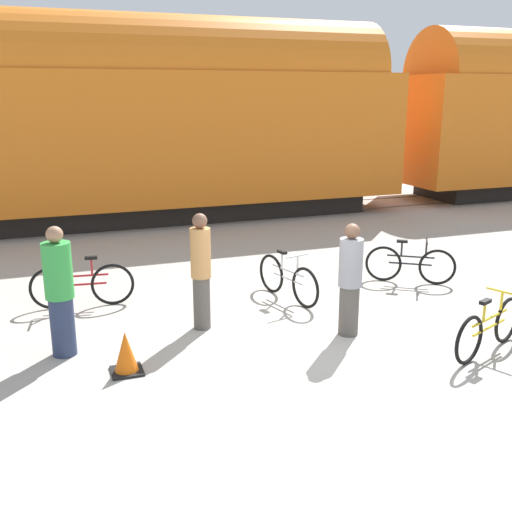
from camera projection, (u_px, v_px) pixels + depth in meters
ground_plane at (322, 355)px, 8.12m from camera, size 80.00×80.00×0.00m
freight_train at (166, 115)px, 16.25m from camera, size 42.24×3.09×5.44m
rail_near at (175, 223)px, 16.35m from camera, size 54.24×0.07×0.01m
rail_far at (164, 213)px, 17.65m from camera, size 54.24×0.07×0.01m
bicycle_black at (410, 264)px, 11.13m from camera, size 1.39×0.97×0.84m
bicycle_silver at (288, 279)px, 10.22m from camera, size 0.52×1.62×0.86m
bicycle_yellow at (489, 328)px, 8.12m from camera, size 1.61×0.70×0.83m
bicycle_maroon at (82, 285)px, 9.87m from camera, size 1.68×0.46×0.88m
person_in_tan at (201, 271)px, 8.83m from camera, size 0.30×0.30×1.77m
person_in_grey at (350, 280)px, 8.62m from camera, size 0.34×0.34×1.67m
person_in_green at (60, 292)px, 7.92m from camera, size 0.38×0.38×1.79m
traffic_cone at (126, 354)px, 7.57m from camera, size 0.40×0.40×0.55m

